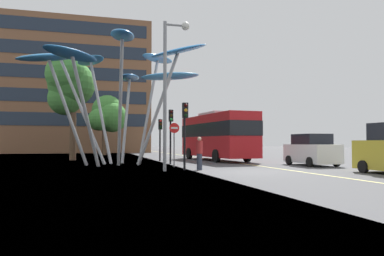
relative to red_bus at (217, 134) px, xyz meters
The scene contains 13 objects.
ground 11.85m from the red_bus, 103.50° to the right, with size 120.00×240.00×0.10m.
red_bus is the anchor object (origin of this frame).
leaf_sculpture 9.97m from the red_bus, 155.48° to the right, with size 11.87×11.21×8.18m.
traffic_light_kerb_near 10.91m from the red_bus, 117.94° to the right, with size 0.28×0.42×3.53m.
traffic_light_kerb_far 5.96m from the red_bus, 140.86° to the right, with size 0.28×0.42×3.68m.
traffic_light_island_mid 4.61m from the red_bus, behind, with size 0.28×0.42×3.27m.
car_parked_mid 8.68m from the red_bus, 65.25° to the right, with size 2.02×3.87×1.99m.
street_lamp 11.74m from the red_bus, 121.26° to the right, with size 1.40×0.44×7.80m.
tree_pavement_near 12.91m from the red_bus, 162.07° to the left, with size 3.99×4.17×8.71m.
tree_pavement_far 18.04m from the red_bus, 116.47° to the left, with size 4.48×4.60×7.02m.
pedestrian 10.43m from the red_bus, 114.32° to the right, with size 0.34×0.34×1.75m.
no_entry_sign 8.63m from the red_bus, 126.15° to the right, with size 0.60×0.12×2.61m.
backdrop_building 33.67m from the red_bus, 114.68° to the left, with size 24.34×13.12×18.65m.
Camera 1 is at (-7.88, -17.15, 1.47)m, focal length 34.90 mm.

